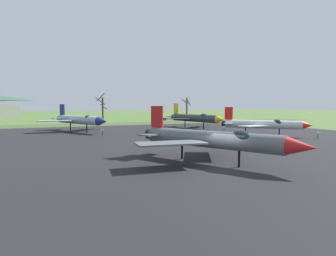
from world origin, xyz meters
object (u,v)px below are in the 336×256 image
object	(u,v)px
info_placard_front_right	(103,132)
info_placard_rear_center	(318,135)
info_placard_front_left	(224,128)
jet_fighter_rear_center	(263,124)
jet_fighter_front_left	(195,118)
jet_fighter_front_right	(80,120)
jet_fighter_rear_left	(213,139)

from	to	relation	value
info_placard_front_right	info_placard_rear_center	xyz separation A→B (m)	(26.09, -17.68, 0.03)
info_placard_front_left	jet_fighter_rear_center	distance (m)	9.01
jet_fighter_front_left	info_placard_rear_center	world-z (taller)	jet_fighter_front_left
jet_fighter_front_right	info_placard_rear_center	xyz separation A→B (m)	(28.67, -25.13, -1.58)
jet_fighter_front_right	jet_fighter_rear_center	distance (m)	31.11
jet_fighter_front_left	jet_fighter_front_right	bearing A→B (deg)	175.30
info_placard_front_left	info_placard_front_right	world-z (taller)	info_placard_front_right
jet_fighter_front_right	info_placard_front_right	size ratio (longest dim) A/B	15.76
jet_fighter_front_right	jet_fighter_rear_center	xyz separation A→B (m)	(24.63, -18.99, -0.34)
info_placard_front_left	jet_fighter_rear_left	size ratio (longest dim) A/B	0.07
jet_fighter_front_right	info_placard_rear_center	size ratio (longest dim) A/B	15.30
jet_fighter_front_right	info_placard_front_right	xyz separation A→B (m)	(2.58, -7.45, -1.61)
jet_fighter_front_left	jet_fighter_front_right	world-z (taller)	jet_fighter_front_left
info_placard_front_right	info_placard_front_left	bearing A→B (deg)	-7.10
jet_fighter_front_left	jet_fighter_rear_center	bearing A→B (deg)	-82.90
jet_fighter_front_left	jet_fighter_rear_center	xyz separation A→B (m)	(2.14, -17.14, -0.35)
jet_fighter_rear_left	info_placard_front_left	bearing A→B (deg)	52.17
jet_fighter_front_right	info_placard_rear_center	world-z (taller)	jet_fighter_front_right
jet_fighter_rear_center	jet_fighter_front_right	bearing A→B (deg)	142.37
info_placard_rear_center	jet_fighter_front_right	bearing A→B (deg)	138.77
jet_fighter_rear_left	jet_fighter_front_left	bearing A→B (deg)	62.32
jet_fighter_rear_center	info_placard_rear_center	size ratio (longest dim) A/B	10.74
info_placard_front_right	jet_fighter_front_left	bearing A→B (deg)	15.71
info_placard_front_left	info_placard_front_right	xyz separation A→B (m)	(-21.29, 2.65, -0.01)
info_placard_rear_center	jet_fighter_rear_left	bearing A→B (deg)	-161.17
jet_fighter_front_left	info_placard_front_left	distance (m)	8.52
jet_fighter_rear_center	jet_fighter_rear_left	bearing A→B (deg)	-143.12
jet_fighter_front_right	jet_fighter_rear_left	world-z (taller)	jet_fighter_front_right
jet_fighter_front_left	info_placard_front_right	world-z (taller)	jet_fighter_front_left
jet_fighter_front_right	info_placard_front_right	bearing A→B (deg)	-70.90
info_placard_rear_center	jet_fighter_rear_left	world-z (taller)	jet_fighter_rear_left
info_placard_front_left	jet_fighter_rear_center	bearing A→B (deg)	-85.11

